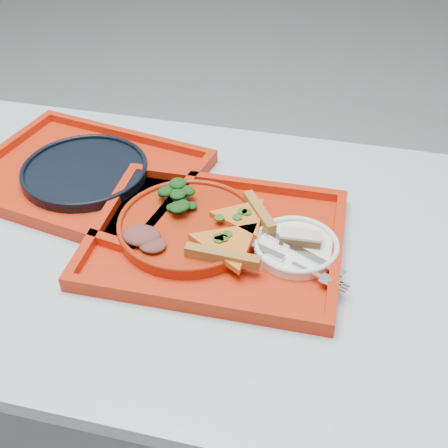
{
  "coord_description": "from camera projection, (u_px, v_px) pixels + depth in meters",
  "views": [
    {
      "loc": [
        0.47,
        -0.76,
        1.44
      ],
      "look_at": [
        0.29,
        0.01,
        0.78
      ],
      "focal_mm": 45.0,
      "sensor_mm": 36.0,
      "label": 1
    }
  ],
  "objects": [
    {
      "name": "dessert_bar",
      "position": [
        300.0,
        238.0,
        0.99
      ],
      "size": [
        0.07,
        0.03,
        0.02
      ],
      "rotation": [
        0.0,
        0.0,
        0.06
      ],
      "color": "#4C2B19",
      "rests_on": "side_plate"
    },
    {
      "name": "knife",
      "position": [
        299.0,
        249.0,
        0.97
      ],
      "size": [
        0.17,
        0.1,
        0.01
      ],
      "primitive_type": "cube",
      "rotation": [
        0.0,
        0.0,
        -0.47
      ],
      "color": "silver",
      "rests_on": "side_plate"
    },
    {
      "name": "pizza_slice_b",
      "position": [
        243.0,
        216.0,
        1.03
      ],
      "size": [
        0.17,
        0.16,
        0.02
      ],
      "primitive_type": null,
      "rotation": [
        0.0,
        0.0,
        3.74
      ],
      "color": "orange",
      "rests_on": "dinner_plate"
    },
    {
      "name": "fork",
      "position": [
        291.0,
        262.0,
        0.95
      ],
      "size": [
        0.18,
        0.09,
        0.01
      ],
      "primitive_type": "cube",
      "rotation": [
        0.0,
        0.0,
        -0.38
      ],
      "color": "silver",
      "rests_on": "side_plate"
    },
    {
      "name": "tray_main",
      "position": [
        216.0,
        241.0,
        1.03
      ],
      "size": [
        0.46,
        0.36,
        0.01
      ],
      "primitive_type": "cube",
      "rotation": [
        0.0,
        0.0,
        0.01
      ],
      "color": "#B62209",
      "rests_on": "table"
    },
    {
      "name": "meat_portion",
      "position": [
        142.0,
        235.0,
        0.98
      ],
      "size": [
        0.07,
        0.06,
        0.02
      ],
      "primitive_type": "ellipsoid",
      "color": "brown",
      "rests_on": "dinner_plate"
    },
    {
      "name": "pizza_slice_a",
      "position": [
        228.0,
        242.0,
        0.97
      ],
      "size": [
        0.13,
        0.15,
        0.02
      ],
      "primitive_type": null,
      "rotation": [
        0.0,
        0.0,
        1.52
      ],
      "color": "orange",
      "rests_on": "dinner_plate"
    },
    {
      "name": "table",
      "position": [
        85.0,
        246.0,
        1.13
      ],
      "size": [
        1.6,
        0.8,
        0.75
      ],
      "color": "#97A0A9",
      "rests_on": "ground"
    },
    {
      "name": "tray_far",
      "position": [
        86.0,
        178.0,
        1.18
      ],
      "size": [
        0.51,
        0.43,
        0.01
      ],
      "primitive_type": "cube",
      "rotation": [
        0.0,
        0.0,
        -0.18
      ],
      "color": "#B62209",
      "rests_on": "table"
    },
    {
      "name": "navy_plate",
      "position": [
        85.0,
        172.0,
        1.17
      ],
      "size": [
        0.26,
        0.26,
        0.02
      ],
      "primitive_type": "cylinder",
      "color": "black",
      "rests_on": "tray_far"
    },
    {
      "name": "dinner_plate",
      "position": [
        189.0,
        227.0,
        1.03
      ],
      "size": [
        0.26,
        0.26,
        0.02
      ],
      "primitive_type": "cylinder",
      "color": "#A1230A",
      "rests_on": "tray_main"
    },
    {
      "name": "side_plate",
      "position": [
        296.0,
        248.0,
        0.99
      ],
      "size": [
        0.15,
        0.15,
        0.01
      ],
      "primitive_type": "cylinder",
      "color": "white",
      "rests_on": "tray_main"
    },
    {
      "name": "salad_heap",
      "position": [
        176.0,
        196.0,
        1.06
      ],
      "size": [
        0.08,
        0.07,
        0.04
      ],
      "primitive_type": "ellipsoid",
      "color": "black",
      "rests_on": "dinner_plate"
    },
    {
      "name": "ground",
      "position": [
        123.0,
        425.0,
        1.57
      ],
      "size": [
        10.0,
        10.0,
        0.0
      ],
      "primitive_type": "plane",
      "color": "gray",
      "rests_on": "ground"
    }
  ]
}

